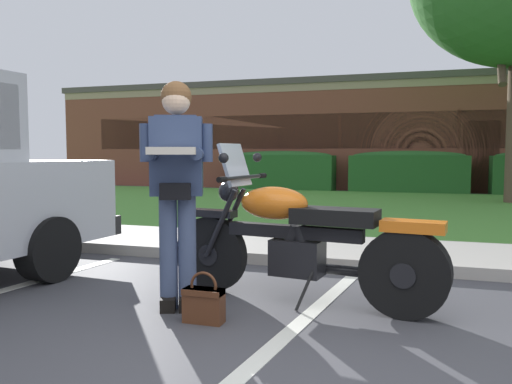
{
  "coord_description": "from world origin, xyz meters",
  "views": [
    {
      "loc": [
        0.62,
        -2.46,
        1.18
      ],
      "look_at": [
        -0.68,
        1.58,
        0.85
      ],
      "focal_mm": 35.78,
      "sensor_mm": 36.0,
      "label": 1
    }
  ],
  "objects_px": {
    "motorcycle": "(310,242)",
    "handbag": "(204,302)",
    "hedge_left": "(281,170)",
    "rider_person": "(177,176)",
    "brick_building": "(358,138)",
    "hedge_center_left": "(408,171)"
  },
  "relations": [
    {
      "from": "motorcycle",
      "to": "hedge_center_left",
      "type": "height_order",
      "value": "motorcycle"
    },
    {
      "from": "hedge_left",
      "to": "handbag",
      "type": "bearing_deg",
      "value": -77.29
    },
    {
      "from": "handbag",
      "to": "brick_building",
      "type": "relative_size",
      "value": 0.02
    },
    {
      "from": "hedge_left",
      "to": "brick_building",
      "type": "xyz_separation_m",
      "value": [
        1.74,
        5.46,
        1.14
      ]
    },
    {
      "from": "rider_person",
      "to": "motorcycle",
      "type": "bearing_deg",
      "value": 24.71
    },
    {
      "from": "rider_person",
      "to": "brick_building",
      "type": "distance_m",
      "value": 17.48
    },
    {
      "from": "hedge_left",
      "to": "brick_building",
      "type": "relative_size",
      "value": 0.16
    },
    {
      "from": "motorcycle",
      "to": "handbag",
      "type": "xyz_separation_m",
      "value": [
        -0.61,
        -0.65,
        -0.34
      ]
    },
    {
      "from": "hedge_left",
      "to": "rider_person",
      "type": "bearing_deg",
      "value": -78.47
    },
    {
      "from": "motorcycle",
      "to": "handbag",
      "type": "height_order",
      "value": "motorcycle"
    },
    {
      "from": "motorcycle",
      "to": "rider_person",
      "type": "height_order",
      "value": "rider_person"
    },
    {
      "from": "rider_person",
      "to": "handbag",
      "type": "relative_size",
      "value": 4.74
    },
    {
      "from": "motorcycle",
      "to": "hedge_left",
      "type": "relative_size",
      "value": 0.67
    },
    {
      "from": "motorcycle",
      "to": "brick_building",
      "type": "xyz_separation_m",
      "value": [
        -1.63,
        17.02,
        1.3
      ]
    },
    {
      "from": "hedge_left",
      "to": "brick_building",
      "type": "bearing_deg",
      "value": 72.34
    },
    {
      "from": "hedge_center_left",
      "to": "brick_building",
      "type": "distance_m",
      "value": 5.95
    },
    {
      "from": "motorcycle",
      "to": "handbag",
      "type": "bearing_deg",
      "value": -133.04
    },
    {
      "from": "handbag",
      "to": "hedge_center_left",
      "type": "height_order",
      "value": "hedge_center_left"
    },
    {
      "from": "motorcycle",
      "to": "brick_building",
      "type": "relative_size",
      "value": 0.11
    },
    {
      "from": "motorcycle",
      "to": "hedge_center_left",
      "type": "distance_m",
      "value": 11.58
    },
    {
      "from": "motorcycle",
      "to": "hedge_center_left",
      "type": "xyz_separation_m",
      "value": [
        0.46,
        11.57,
        0.16
      ]
    },
    {
      "from": "hedge_center_left",
      "to": "brick_building",
      "type": "height_order",
      "value": "brick_building"
    }
  ]
}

